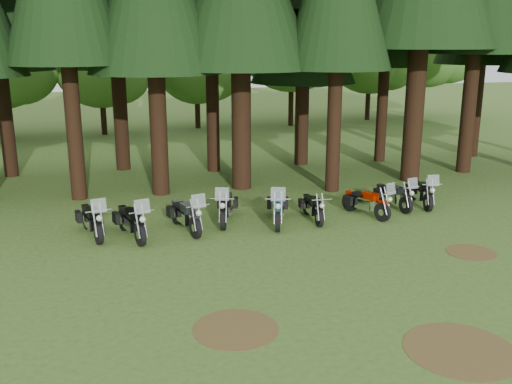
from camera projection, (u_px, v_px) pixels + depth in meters
ground at (331, 277)px, 14.50m from camera, size 120.00×120.00×0.00m
decid_2 at (4, 56)px, 33.54m from camera, size 6.72×6.53×8.40m
decid_3 at (104, 63)px, 35.48m from camera, size 6.12×5.95×7.65m
decid_4 at (201, 63)px, 38.29m from camera, size 5.93×5.76×7.41m
decid_5 at (298, 35)px, 39.01m from camera, size 8.45×8.21×10.56m
decid_6 at (375, 50)px, 42.20m from camera, size 7.06×6.86×8.82m
decid_7 at (433, 36)px, 42.99m from camera, size 8.44×8.20×10.55m
dirt_patch_0 at (236, 329)px, 11.85m from camera, size 1.80×1.80×0.01m
dirt_patch_1 at (471, 252)px, 16.15m from camera, size 1.40×1.40×0.01m
dirt_patch_2 at (461, 350)px, 11.04m from camera, size 2.20×2.20×0.01m
motorcycle_0 at (92, 221)px, 17.37m from camera, size 0.78×2.33×1.47m
motorcycle_1 at (131, 222)px, 17.23m from camera, size 0.85×2.35×1.49m
motorcycle_2 at (186, 216)px, 17.87m from camera, size 0.79×2.31×1.46m
motorcycle_3 at (226, 208)px, 18.74m from camera, size 1.01×2.29×1.46m
motorcycle_4 at (278, 209)px, 18.60m from camera, size 1.01×2.38×1.52m
motorcycle_5 at (313, 208)px, 18.98m from camera, size 0.34×2.02×0.82m
motorcycle_6 at (366, 203)px, 19.41m from camera, size 1.03×2.12×1.37m
motorcycle_7 at (393, 196)px, 20.32m from camera, size 0.57×2.13×1.34m
motorcycle_8 at (421, 193)px, 20.69m from camera, size 0.66×2.20×1.38m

